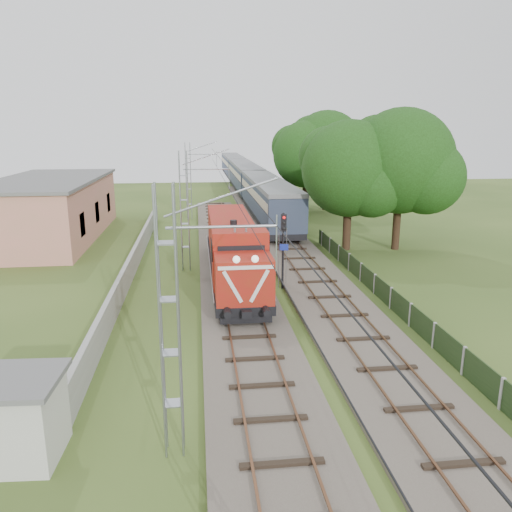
{
  "coord_description": "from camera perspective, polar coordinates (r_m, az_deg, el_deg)",
  "views": [
    {
      "loc": [
        -2.13,
        -21.22,
        9.36
      ],
      "look_at": [
        1.16,
        6.64,
        2.2
      ],
      "focal_mm": 35.0,
      "sensor_mm": 36.0,
      "label": 1
    }
  ],
  "objects": [
    {
      "name": "relay_hut",
      "position": [
        16.56,
        -25.4,
        -16.37
      ],
      "size": [
        2.61,
        2.61,
        2.55
      ],
      "color": "beige",
      "rests_on": "ground"
    },
    {
      "name": "station_building",
      "position": [
        47.49,
        -22.48,
        5.09
      ],
      "size": [
        8.4,
        20.4,
        5.22
      ],
      "color": "tan",
      "rests_on": "ground"
    },
    {
      "name": "signal_post",
      "position": [
        29.36,
        3.15,
        2.13
      ],
      "size": [
        0.5,
        0.4,
        4.61
      ],
      "color": "black",
      "rests_on": "ground"
    },
    {
      "name": "track_main",
      "position": [
        29.75,
        -2.31,
        -3.66
      ],
      "size": [
        4.2,
        70.0,
        0.45
      ],
      "color": "#6B6054",
      "rests_on": "ground"
    },
    {
      "name": "boundary_wall",
      "position": [
        34.59,
        -13.78,
        -0.51
      ],
      "size": [
        0.25,
        40.0,
        1.5
      ],
      "primitive_type": "cube",
      "color": "#9E9E99",
      "rests_on": "ground"
    },
    {
      "name": "track_side",
      "position": [
        42.82,
        3.01,
        1.93
      ],
      "size": [
        4.2,
        80.0,
        0.45
      ],
      "color": "#6B6054",
      "rests_on": "ground"
    },
    {
      "name": "tree_d",
      "position": [
        59.76,
        8.18,
        12.08
      ],
      "size": [
        8.87,
        8.45,
        11.5
      ],
      "color": "#3C2418",
      "rests_on": "ground"
    },
    {
      "name": "ground",
      "position": [
        23.29,
        -0.94,
        -9.38
      ],
      "size": [
        140.0,
        140.0,
        0.0
      ],
      "primitive_type": "plane",
      "color": "#33481B",
      "rests_on": "ground"
    },
    {
      "name": "locomotive",
      "position": [
        30.92,
        -2.61,
        0.85
      ],
      "size": [
        2.87,
        16.4,
        4.16
      ],
      "color": "black",
      "rests_on": "ground"
    },
    {
      "name": "tree_a",
      "position": [
        39.67,
        10.78,
        9.65
      ],
      "size": [
        7.8,
        7.42,
        10.11
      ],
      "color": "#3C2418",
      "rests_on": "ground"
    },
    {
      "name": "coach_rake",
      "position": [
        74.97,
        -1.27,
        9.18
      ],
      "size": [
        3.23,
        71.97,
        3.73
      ],
      "color": "black",
      "rests_on": "ground"
    },
    {
      "name": "fence",
      "position": [
        27.67,
        15.17,
        -4.65
      ],
      "size": [
        0.12,
        32.0,
        1.2
      ],
      "color": "black",
      "rests_on": "ground"
    },
    {
      "name": "tree_b",
      "position": [
        40.62,
        16.38,
        10.23
      ],
      "size": [
        8.49,
        8.08,
        11.0
      ],
      "color": "#3C2418",
      "rests_on": "ground"
    },
    {
      "name": "tree_c",
      "position": [
        58.54,
        5.83,
        11.39
      ],
      "size": [
        7.97,
        7.59,
        10.33
      ],
      "color": "#3C2418",
      "rests_on": "ground"
    },
    {
      "name": "catenary",
      "position": [
        33.65,
        -8.08,
        5.1
      ],
      "size": [
        3.31,
        70.0,
        8.0
      ],
      "color": "gray",
      "rests_on": "ground"
    }
  ]
}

